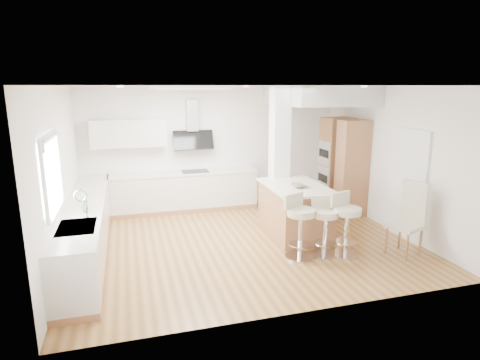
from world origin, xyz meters
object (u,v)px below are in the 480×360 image
object	(u,v)px
peninsula	(295,210)
dining_chair	(409,216)
bar_stool_a	(300,223)
bar_stool_b	(324,223)
bar_stool_c	(346,221)

from	to	relation	value
peninsula	dining_chair	xyz separation A→B (m)	(1.48, -1.37, 0.18)
peninsula	dining_chair	bearing A→B (deg)	-42.26
bar_stool_a	bar_stool_b	distance (m)	0.44
bar_stool_b	peninsula	bearing A→B (deg)	105.08
peninsula	bar_stool_b	distance (m)	1.06
bar_stool_b	dining_chair	distance (m)	1.45
peninsula	bar_stool_c	size ratio (longest dim) A/B	1.51
bar_stool_b	bar_stool_c	xyz separation A→B (m)	(0.35, -0.08, 0.03)
peninsula	bar_stool_c	distance (m)	1.22
dining_chair	bar_stool_a	bearing A→B (deg)	149.49
bar_stool_a	bar_stool_b	bearing A→B (deg)	-27.71
bar_stool_a	bar_stool_b	world-z (taller)	bar_stool_a
bar_stool_a	dining_chair	distance (m)	1.88
bar_stool_a	bar_stool_c	distance (m)	0.79
bar_stool_b	bar_stool_c	distance (m)	0.36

